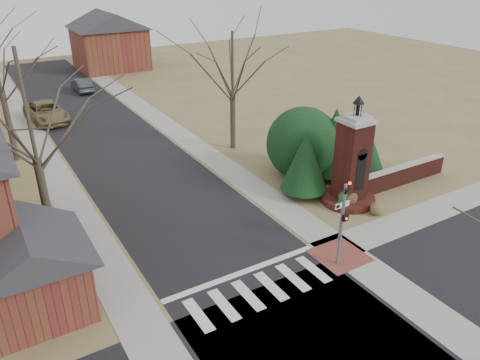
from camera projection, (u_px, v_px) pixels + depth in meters
ground at (270, 301)px, 19.87m from camera, size 120.00×120.00×0.00m
main_street at (113, 141)px, 36.85m from camera, size 8.00×70.00×0.01m
cross_street at (315, 347)px, 17.56m from camera, size 120.00×8.00×0.01m
crosswalk_zone at (260, 291)px, 20.49m from camera, size 8.00×2.20×0.02m
stop_bar at (242, 273)px, 21.64m from camera, size 8.00×0.35×0.02m
sidewalk_right_main at (174, 130)px, 39.26m from camera, size 2.00×60.00×0.02m
sidewalk_left at (43, 154)px, 34.44m from camera, size 2.00×60.00×0.02m
curb_apron at (340, 256)px, 22.86m from camera, size 2.40×2.40×0.02m
traffic_signal_pole at (343, 216)px, 21.18m from camera, size 0.28×0.41×4.50m
sign_post at (342, 208)px, 23.15m from camera, size 0.90×0.07×2.75m
brick_gate_monument at (351, 168)px, 26.96m from camera, size 3.20×3.20×6.47m
brick_garden_wall at (401, 175)px, 29.70m from camera, size 7.50×0.50×1.30m
garage_left at (29, 266)px, 18.42m from camera, size 4.80×4.80×4.29m
house_distant_right at (109, 39)px, 59.03m from camera, size 8.80×8.80×7.30m
evergreen_near at (305, 161)px, 27.61m from camera, size 2.80×2.80×4.10m
evergreen_mid at (334, 140)px, 29.94m from camera, size 3.40×3.40×4.70m
evergreen_far at (367, 149)px, 30.40m from camera, size 2.40×2.40×3.30m
evergreen_mass at (303, 141)px, 30.33m from camera, size 4.80×4.80×4.80m
bare_tree_0 at (24, 98)px, 20.23m from camera, size 8.05×8.05×11.15m
bare_tree_3 at (232, 59)px, 32.79m from camera, size 7.00×7.00×9.70m
pickup_truck at (46, 112)px, 40.99m from camera, size 3.34×6.24×1.67m
distant_car at (82, 85)px, 49.99m from camera, size 1.55×4.38×1.44m
dry_shrub_left at (348, 197)px, 27.17m from camera, size 1.11×1.11×1.11m
dry_shrub_right at (377, 209)px, 26.34m from camera, size 0.76×0.76×0.76m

